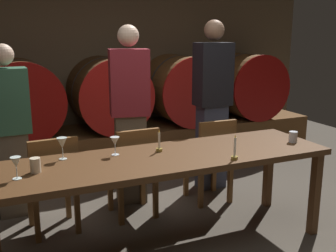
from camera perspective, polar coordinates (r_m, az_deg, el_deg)
back_wall at (r=5.82m, az=-10.10°, el=9.20°), size 6.65×0.24×2.67m
barrel_shelf at (r=5.49m, az=-8.24°, el=-2.71°), size 5.98×0.90×0.46m
wine_barrel_left at (r=5.16m, az=-20.13°, el=3.59°), size 0.95×0.94×0.95m
wine_barrel_center at (r=5.34m, az=-8.44°, el=4.55°), size 0.95×0.94×0.95m
wine_barrel_right at (r=5.71m, az=1.86°, el=5.25°), size 0.95×0.94×0.95m
wine_barrel_far_right at (r=6.23m, az=10.72°, el=5.72°), size 0.95×0.94×0.95m
dining_table at (r=3.18m, az=-0.51°, el=-5.50°), size 2.70×0.76×0.78m
chair_left at (r=3.61m, az=-15.95°, el=-7.41°), size 0.42×0.42×0.88m
chair_center at (r=3.77m, az=-4.77°, el=-5.98°), size 0.40×0.40×0.88m
chair_right at (r=4.13m, az=6.20°, el=-4.31°), size 0.41×0.41×0.88m
guest_left at (r=4.01m, az=-21.48°, el=-0.66°), size 0.39×0.25×1.62m
guest_center at (r=4.04m, az=-5.41°, el=1.69°), size 0.42×0.31×1.79m
guest_right at (r=4.42m, az=6.29°, el=3.12°), size 0.38×0.24×1.85m
candle_left at (r=3.26m, az=-1.25°, el=-2.79°), size 0.05×0.05×0.18m
candle_right at (r=3.10m, az=9.40°, el=-3.76°), size 0.05×0.05×0.20m
wine_glass_left at (r=2.83m, az=-20.72°, el=-4.93°), size 0.07×0.07×0.15m
wine_glass_center at (r=3.15m, az=-14.75°, el=-2.41°), size 0.08×0.08×0.17m
wine_glass_right at (r=3.18m, az=-7.52°, el=-2.21°), size 0.07×0.07×0.15m
cup_left at (r=2.93m, az=-18.25°, el=-5.30°), size 0.07×0.07×0.10m
cup_right at (r=3.70m, az=17.27°, el=-1.48°), size 0.07×0.07×0.10m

